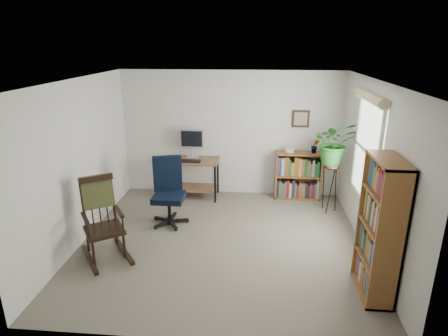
# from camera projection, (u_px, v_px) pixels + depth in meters

# --- Properties ---
(floor) EXTENTS (4.20, 4.00, 0.00)m
(floor) POSITION_uv_depth(u_px,v_px,m) (222.00, 242.00, 5.69)
(floor) COLOR slate
(floor) RESTS_ON ground
(ceiling) EXTENTS (4.20, 4.00, 0.00)m
(ceiling) POSITION_uv_depth(u_px,v_px,m) (221.00, 81.00, 4.92)
(ceiling) COLOR silver
(ceiling) RESTS_ON ground
(wall_back) EXTENTS (4.20, 0.00, 2.40)m
(wall_back) POSITION_uv_depth(u_px,v_px,m) (231.00, 134.00, 7.19)
(wall_back) COLOR silver
(wall_back) RESTS_ON ground
(wall_front) EXTENTS (4.20, 0.00, 2.40)m
(wall_front) POSITION_uv_depth(u_px,v_px,m) (201.00, 236.00, 3.41)
(wall_front) COLOR silver
(wall_front) RESTS_ON ground
(wall_left) EXTENTS (0.00, 4.00, 2.40)m
(wall_left) POSITION_uv_depth(u_px,v_px,m) (79.00, 163.00, 5.47)
(wall_left) COLOR silver
(wall_left) RESTS_ON ground
(wall_right) EXTENTS (0.00, 4.00, 2.40)m
(wall_right) POSITION_uv_depth(u_px,v_px,m) (374.00, 171.00, 5.13)
(wall_right) COLOR silver
(wall_right) RESTS_ON ground
(window) EXTENTS (0.12, 1.20, 1.50)m
(window) POSITION_uv_depth(u_px,v_px,m) (367.00, 151.00, 5.35)
(window) COLOR white
(window) RESTS_ON wall_right
(desk) EXTENTS (1.05, 0.58, 0.76)m
(desk) POSITION_uv_depth(u_px,v_px,m) (192.00, 178.00, 7.23)
(desk) COLOR brown
(desk) RESTS_ON floor
(monitor) EXTENTS (0.46, 0.16, 0.56)m
(monitor) POSITION_uv_depth(u_px,v_px,m) (192.00, 144.00, 7.15)
(monitor) COLOR silver
(monitor) RESTS_ON desk
(keyboard) EXTENTS (0.40, 0.15, 0.02)m
(keyboard) POSITION_uv_depth(u_px,v_px,m) (190.00, 161.00, 6.99)
(keyboard) COLOR black
(keyboard) RESTS_ON desk
(office_chair) EXTENTS (0.75, 0.75, 1.13)m
(office_chair) POSITION_uv_depth(u_px,v_px,m) (168.00, 192.00, 6.07)
(office_chair) COLOR black
(office_chair) RESTS_ON floor
(rocking_chair) EXTENTS (1.08, 1.19, 1.18)m
(rocking_chair) POSITION_uv_depth(u_px,v_px,m) (103.00, 219.00, 5.09)
(rocking_chair) COLOR black
(rocking_chair) RESTS_ON floor
(low_bookshelf) EXTENTS (0.86, 0.29, 0.91)m
(low_bookshelf) POSITION_uv_depth(u_px,v_px,m) (298.00, 176.00, 7.15)
(low_bookshelf) COLOR brown
(low_bookshelf) RESTS_ON floor
(tall_bookshelf) EXTENTS (0.32, 0.74, 1.69)m
(tall_bookshelf) POSITION_uv_depth(u_px,v_px,m) (380.00, 229.00, 4.29)
(tall_bookshelf) COLOR brown
(tall_bookshelf) RESTS_ON floor
(plant_stand) EXTENTS (0.29, 0.29, 0.96)m
(plant_stand) POSITION_uv_depth(u_px,v_px,m) (330.00, 186.00, 6.58)
(plant_stand) COLOR black
(plant_stand) RESTS_ON floor
(spider_plant) EXTENTS (1.69, 1.88, 1.46)m
(spider_plant) POSITION_uv_depth(u_px,v_px,m) (336.00, 122.00, 6.21)
(spider_plant) COLOR #266E27
(spider_plant) RESTS_ON plant_stand
(potted_plant_small) EXTENTS (0.13, 0.24, 0.11)m
(potted_plant_small) POSITION_uv_depth(u_px,v_px,m) (315.00, 150.00, 6.97)
(potted_plant_small) COLOR #266E27
(potted_plant_small) RESTS_ON low_bookshelf
(framed_picture) EXTENTS (0.32, 0.04, 0.32)m
(framed_picture) POSITION_uv_depth(u_px,v_px,m) (301.00, 119.00, 6.95)
(framed_picture) COLOR black
(framed_picture) RESTS_ON wall_back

